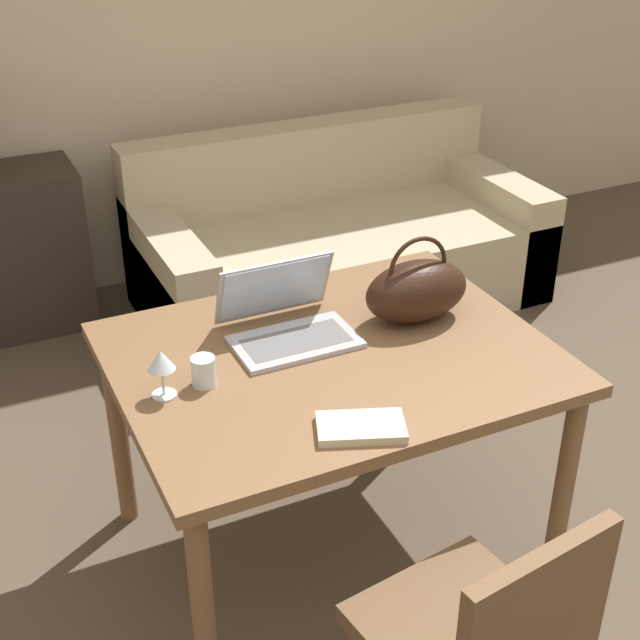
# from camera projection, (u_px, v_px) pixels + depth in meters

# --- Properties ---
(wall_back) EXTENTS (10.00, 0.06, 2.70)m
(wall_back) POSITION_uv_depth(u_px,v_px,m) (134.00, 13.00, 4.15)
(wall_back) COLOR beige
(wall_back) RESTS_ON ground_plane
(dining_table) EXTENTS (1.27, 0.99, 0.76)m
(dining_table) POSITION_uv_depth(u_px,v_px,m) (332.00, 377.00, 2.67)
(dining_table) COLOR brown
(dining_table) RESTS_ON ground_plane
(chair) EXTENTS (0.50, 0.50, 0.85)m
(chair) POSITION_uv_depth(u_px,v_px,m) (486.00, 637.00, 2.05)
(chair) COLOR brown
(chair) RESTS_ON ground_plane
(couch) EXTENTS (1.94, 0.95, 0.82)m
(couch) POSITION_uv_depth(u_px,v_px,m) (336.00, 247.00, 4.44)
(couch) COLOR #C1B293
(couch) RESTS_ON ground_plane
(laptop) EXTENTS (0.37, 0.31, 0.22)m
(laptop) POSITION_uv_depth(u_px,v_px,m) (285.00, 316.00, 2.70)
(laptop) COLOR #ADADB2
(laptop) RESTS_ON dining_table
(drinking_glass) EXTENTS (0.07, 0.07, 0.09)m
(drinking_glass) POSITION_uv_depth(u_px,v_px,m) (203.00, 371.00, 2.46)
(drinking_glass) COLOR silver
(drinking_glass) RESTS_ON dining_table
(wine_glass) EXTENTS (0.08, 0.08, 0.14)m
(wine_glass) POSITION_uv_depth(u_px,v_px,m) (161.00, 363.00, 2.38)
(wine_glass) COLOR silver
(wine_glass) RESTS_ON dining_table
(handbag) EXTENTS (0.34, 0.20, 0.28)m
(handbag) POSITION_uv_depth(u_px,v_px,m) (417.00, 290.00, 2.76)
(handbag) COLOR black
(handbag) RESTS_ON dining_table
(book) EXTENTS (0.26, 0.21, 0.02)m
(book) POSITION_uv_depth(u_px,v_px,m) (361.00, 427.00, 2.29)
(book) COLOR beige
(book) RESTS_ON dining_table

